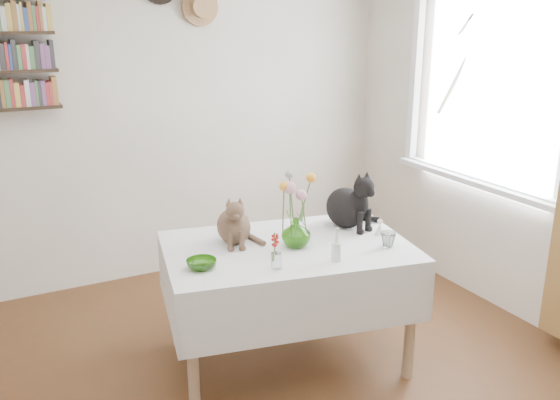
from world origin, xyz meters
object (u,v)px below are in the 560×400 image
black_cat (346,197)px  flower_vase (296,232)px  dining_table (287,275)px  tabby_cat (233,217)px

black_cat → flower_vase: bearing=-175.1°
black_cat → dining_table: bearing=179.3°
tabby_cat → black_cat: black_cat is taller
tabby_cat → dining_table: bearing=-18.4°
tabby_cat → flower_vase: tabby_cat is taller
black_cat → tabby_cat: bearing=160.0°
dining_table → flower_vase: bearing=-48.7°
dining_table → tabby_cat: (-0.25, 0.18, 0.33)m
dining_table → black_cat: black_cat is taller
tabby_cat → black_cat: 0.73m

